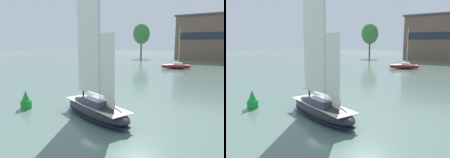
{
  "view_description": "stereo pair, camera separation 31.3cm",
  "coord_description": "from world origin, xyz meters",
  "views": [
    {
      "loc": [
        12.51,
        -16.5,
        7.22
      ],
      "look_at": [
        0.0,
        3.0,
        3.44
      ],
      "focal_mm": 35.0,
      "sensor_mm": 36.0,
      "label": 1
    },
    {
      "loc": [
        12.77,
        -16.33,
        7.22
      ],
      "look_at": [
        0.0,
        3.0,
        3.44
      ],
      "focal_mm": 35.0,
      "sensor_mm": 36.0,
      "label": 2
    }
  ],
  "objects": [
    {
      "name": "tree_shore_right",
      "position": [
        -35.31,
        85.41,
        11.97
      ],
      "size": [
        8.3,
        8.3,
        17.09
      ],
      "color": "#4C3828",
      "rests_on": "ground"
    },
    {
      "name": "sailboat_moored_mid_channel",
      "position": [
        -28.33,
        38.94,
        0.67
      ],
      "size": [
        6.96,
        5.73,
        9.8
      ],
      "color": "navy",
      "rests_on": "ground"
    },
    {
      "name": "ground_plane",
      "position": [
        0.0,
        0.0,
        0.0
      ],
      "size": [
        400.0,
        400.0,
        0.0
      ],
      "primitive_type": "plane",
      "color": "slate"
    },
    {
      "name": "sailboat_moored_near_marina",
      "position": [
        -5.8,
        46.32,
        0.79
      ],
      "size": [
        8.66,
        5.58,
        11.59
      ],
      "color": "maroon",
      "rests_on": "ground"
    },
    {
      "name": "sailboat_main",
      "position": [
        0.01,
        -0.0,
        1.08
      ],
      "size": [
        10.28,
        6.06,
        13.65
      ],
      "color": "#232328",
      "rests_on": "ground"
    },
    {
      "name": "channel_buoy",
      "position": [
        -8.46,
        -1.72,
        0.87
      ],
      "size": [
        1.21,
        1.21,
        2.17
      ],
      "color": "green",
      "rests_on": "ground"
    }
  ]
}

